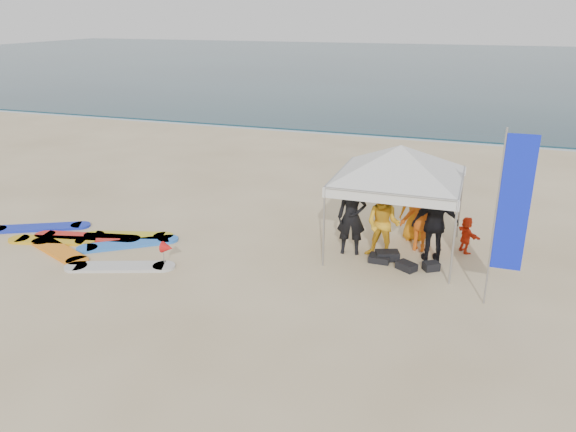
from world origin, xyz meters
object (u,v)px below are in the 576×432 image
Objects in this scene: person_black_a at (352,217)px; person_orange_b at (416,209)px; person_orange_a at (422,218)px; surfboard_spread at (87,242)px; marker_pennant at (167,248)px; person_yellow at (383,224)px; feather_flag at (512,206)px; person_seated at (466,235)px; canopy_tent at (401,146)px; person_black_b at (435,224)px.

person_orange_b is (1.43, 1.44, -0.12)m from person_black_a.
person_orange_a is 8.76m from surfboard_spread.
person_orange_a is 6.36m from marker_pennant.
person_black_a is 1.10× the size of person_yellow.
person_black_a is 0.80m from person_yellow.
person_orange_a is 0.46× the size of feather_flag.
feather_flag reaches higher than person_seated.
canopy_tent reaches higher than person_orange_a.
person_yellow is 0.30× the size of surfboard_spread.
feather_flag reaches higher than marker_pennant.
feather_flag reaches higher than person_orange_a.
canopy_tent reaches higher than marker_pennant.
person_orange_a is 0.29× the size of surfboard_spread.
person_orange_a is (1.64, 0.78, -0.12)m from person_black_a.
person_black_b is at bearing -5.60° from person_black_a.
person_orange_b is (-0.21, 0.66, 0.00)m from person_orange_a.
person_seated is (0.74, 0.81, -0.49)m from person_black_b.
person_orange_b reaches higher than person_orange_a.
person_seated is at bearing 15.84° from surfboard_spread.
marker_pennant is at bearing -146.59° from person_yellow.
person_black_a is 1.82m from person_orange_a.
person_seated is (1.32, -0.44, -0.39)m from person_orange_b.
person_orange_a reaches higher than person_seated.
person_seated is (1.96, 1.02, -0.42)m from person_yellow.
canopy_tent reaches higher than person_black_a.
person_black_a is 4.10m from feather_flag.
person_yellow is 0.43× the size of canopy_tent.
person_orange_a is at bearing 28.44° from marker_pennant.
feather_flag is at bearing 4.40° from marker_pennant.
person_black_b reaches higher than person_seated.
person_orange_b reaches higher than person_seated.
canopy_tent is (-1.72, -0.48, 2.27)m from person_seated.
person_orange_b is 0.29× the size of surfboard_spread.
person_orange_a is at bearing 52.01° from person_yellow.
person_yellow reaches higher than person_orange_a.
person_seated reaches higher than surfboard_spread.
person_black_a is 1.01× the size of person_black_b.
marker_pennant is (-7.49, -0.58, -1.71)m from feather_flag.
canopy_tent is at bearing 29.03° from marker_pennant.
person_orange_b is 0.46× the size of feather_flag.
canopy_tent is 6.12m from marker_pennant.
person_yellow reaches higher than surfboard_spread.
marker_pennant is (-6.69, -3.24, 0.02)m from person_seated.
person_seated is 0.25× the size of feather_flag.
person_yellow is 7.75m from surfboard_spread.
person_seated is 7.44m from marker_pennant.
person_black_a is at bearing -14.06° from person_black_b.
canopy_tent is 3.37m from feather_flag.
canopy_tent reaches higher than person_yellow.
person_black_a is at bearing 14.12° from surfboard_spread.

